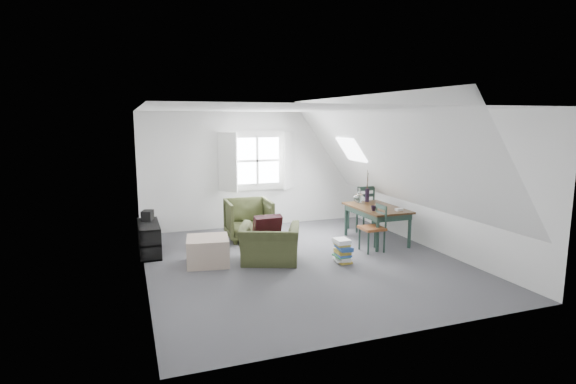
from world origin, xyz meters
name	(u,v)px	position (x,y,z in m)	size (l,w,h in m)	color
floor	(303,261)	(0.00, 0.00, 0.00)	(5.50, 5.50, 0.00)	#48484D
ceiling	(304,109)	(0.00, 0.00, 2.50)	(5.50, 5.50, 0.00)	white
wall_back	(257,170)	(0.00, 2.75, 1.25)	(5.00, 5.00, 0.00)	silver
wall_front	(400,225)	(0.00, -2.75, 1.25)	(5.00, 5.00, 0.00)	silver
wall_left	(142,197)	(-2.50, 0.00, 1.25)	(5.50, 5.50, 0.00)	silver
wall_right	(431,180)	(2.50, 0.00, 1.25)	(5.50, 5.50, 0.00)	silver
slope_left	(207,158)	(-1.55, 0.00, 1.78)	(5.50, 5.50, 0.00)	white
slope_right	(387,153)	(1.55, 0.00, 1.78)	(5.50, 5.50, 0.00)	white
dormer_window	(258,161)	(0.00, 2.68, 1.45)	(1.71, 0.35, 1.30)	white
skylight	(351,150)	(1.55, 1.30, 1.75)	(0.55, 0.75, 0.04)	white
armchair_near	(270,262)	(-0.53, 0.15, 0.00)	(0.96, 0.84, 0.62)	#3B4122
armchair_far	(249,239)	(-0.48, 1.69, 0.00)	(0.85, 0.88, 0.80)	#3B4122
throw_pillow	(267,229)	(-0.53, 0.30, 0.54)	(0.47, 0.13, 0.47)	#330D14
ottoman	(208,251)	(-1.51, 0.41, 0.22)	(0.67, 0.67, 0.44)	tan
dining_table	(377,211)	(1.80, 0.68, 0.59)	(0.82, 1.36, 0.68)	#301E0F
demijohn	(359,197)	(1.65, 1.13, 0.80)	(0.21, 0.21, 0.30)	silver
vase_twigs	(367,194)	(1.90, 1.23, 0.83)	(0.09, 0.10, 0.68)	black
cup	(373,211)	(1.55, 0.38, 0.68)	(0.10, 0.10, 0.09)	black
paper_box	(399,209)	(2.00, 0.23, 0.70)	(0.13, 0.09, 0.04)	white
dining_chair_far	(362,207)	(1.95, 1.54, 0.51)	(0.46, 0.46, 0.98)	brown
dining_chair_near	(374,227)	(1.42, 0.14, 0.44)	(0.39, 0.39, 0.84)	brown
media_shelf	(149,240)	(-2.38, 1.32, 0.24)	(0.35, 1.06, 0.54)	black
electronics_box	(147,216)	(-2.38, 1.61, 0.62)	(0.17, 0.24, 0.19)	black
magazine_stack	(343,251)	(0.60, -0.26, 0.20)	(0.29, 0.35, 0.39)	#B29933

